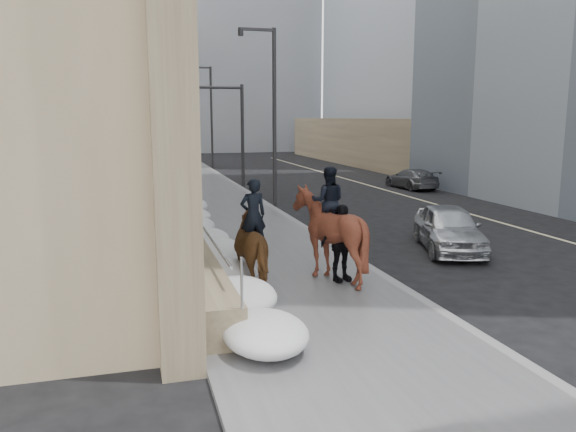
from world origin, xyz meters
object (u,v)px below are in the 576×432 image
(car_silver, at_px, (449,228))
(car_grey, at_px, (412,179))
(mounted_horse_left, at_px, (258,246))
(pedestrian, at_px, (341,243))
(mounted_horse_right, at_px, (328,231))

(car_silver, bearing_deg, car_grey, 84.61)
(car_silver, xyz_separation_m, car_grey, (6.28, 14.20, -0.13))
(mounted_horse_left, relative_size, pedestrian, 1.36)
(mounted_horse_left, distance_m, pedestrian, 2.09)
(pedestrian, xyz_separation_m, car_grey, (10.88, 16.77, -0.49))
(mounted_horse_left, distance_m, car_grey, 21.22)
(mounted_horse_right, distance_m, car_grey, 19.91)
(mounted_horse_left, relative_size, mounted_horse_right, 0.93)
(mounted_horse_right, bearing_deg, mounted_horse_left, 27.17)
(mounted_horse_right, bearing_deg, car_grey, -105.47)
(mounted_horse_left, bearing_deg, car_grey, -134.62)
(mounted_horse_left, distance_m, mounted_horse_right, 1.89)
(pedestrian, bearing_deg, mounted_horse_right, 118.49)
(mounted_horse_right, bearing_deg, car_silver, -135.97)
(mounted_horse_right, bearing_deg, pedestrian, 149.85)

